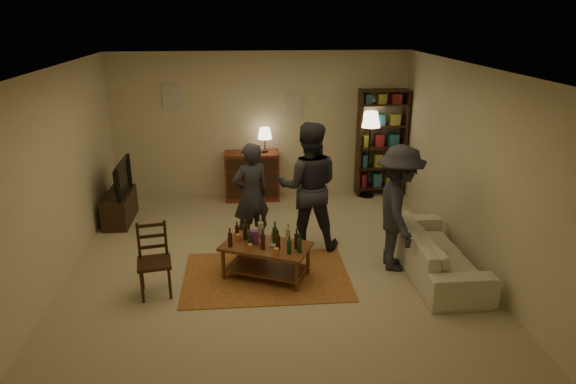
{
  "coord_description": "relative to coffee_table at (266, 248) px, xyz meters",
  "views": [
    {
      "loc": [
        -0.34,
        -6.46,
        3.37
      ],
      "look_at": [
        0.24,
        0.1,
        1.04
      ],
      "focal_mm": 32.0,
      "sensor_mm": 36.0,
      "label": 1
    }
  ],
  "objects": [
    {
      "name": "dresser",
      "position": [
        -0.1,
        3.05,
        0.06
      ],
      "size": [
        1.0,
        0.5,
        1.36
      ],
      "color": "brown",
      "rests_on": "ground"
    },
    {
      "name": "person_left",
      "position": [
        -0.17,
        1.01,
        0.38
      ],
      "size": [
        0.69,
        0.59,
        1.59
      ],
      "primitive_type": "imported",
      "rotation": [
        0.0,
        0.0,
        3.57
      ],
      "color": "#2A2A33",
      "rests_on": "ground"
    },
    {
      "name": "room_shell",
      "position": [
        -0.56,
        3.32,
        1.4
      ],
      "size": [
        6.0,
        6.0,
        6.0
      ],
      "color": "beige",
      "rests_on": "ground"
    },
    {
      "name": "coffee_table",
      "position": [
        0.0,
        0.0,
        0.0
      ],
      "size": [
        1.29,
        1.03,
        0.8
      ],
      "rotation": [
        0.0,
        0.0,
        -0.42
      ],
      "color": "brown",
      "rests_on": "ground"
    },
    {
      "name": "bookshelf",
      "position": [
        2.33,
        3.12,
        0.62
      ],
      "size": [
        0.9,
        0.34,
        2.02
      ],
      "color": "#331C11",
      "rests_on": "ground"
    },
    {
      "name": "dining_chair",
      "position": [
        -1.41,
        -0.27,
        0.08
      ],
      "size": [
        0.47,
        0.47,
        0.94
      ],
      "rotation": [
        0.0,
        0.0,
        0.17
      ],
      "color": "#331C11",
      "rests_on": "ground"
    },
    {
      "name": "sofa",
      "position": [
        2.29,
        -0.06,
        -0.11
      ],
      "size": [
        0.81,
        2.08,
        0.61
      ],
      "primitive_type": "imported",
      "rotation": [
        0.0,
        0.0,
        1.57
      ],
      "color": "beige",
      "rests_on": "ground"
    },
    {
      "name": "person_right",
      "position": [
        0.67,
        0.89,
        0.54
      ],
      "size": [
        1.01,
        0.83,
        1.91
      ],
      "primitive_type": "imported",
      "rotation": [
        0.0,
        0.0,
        3.02
      ],
      "color": "#27272F",
      "rests_on": "ground"
    },
    {
      "name": "floor_lamp",
      "position": [
        2.08,
        2.99,
        0.97
      ],
      "size": [
        0.36,
        0.36,
        1.64
      ],
      "color": "black",
      "rests_on": "ground"
    },
    {
      "name": "rug",
      "position": [
        -0.0,
        -0.0,
        -0.41
      ],
      "size": [
        2.2,
        1.5,
        0.01
      ],
      "primitive_type": "cube",
      "color": "#92381F",
      "rests_on": "ground"
    },
    {
      "name": "tv_stand",
      "position": [
        -2.36,
        2.14,
        -0.03
      ],
      "size": [
        0.4,
        1.0,
        1.06
      ],
      "color": "#331C11",
      "rests_on": "ground"
    },
    {
      "name": "floor",
      "position": [
        0.09,
        0.34,
        -0.41
      ],
      "size": [
        6.0,
        6.0,
        0.0
      ],
      "primitive_type": "plane",
      "color": "#C6B793",
      "rests_on": "ground"
    },
    {
      "name": "person_by_sofa",
      "position": [
        1.79,
        0.12,
        0.45
      ],
      "size": [
        0.75,
        1.18,
        1.73
      ],
      "primitive_type": "imported",
      "rotation": [
        0.0,
        0.0,
        1.47
      ],
      "color": "#282830",
      "rests_on": "ground"
    }
  ]
}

